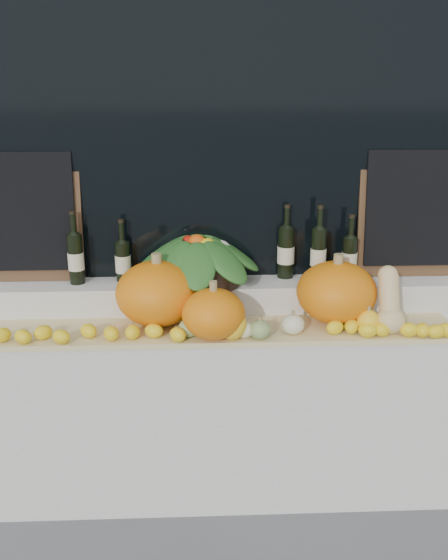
% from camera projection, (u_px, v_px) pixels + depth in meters
% --- Properties ---
extents(storefront_facade, '(7.00, 0.94, 4.50)m').
position_uv_depth(storefront_facade, '(217.00, 23.00, 3.20)').
color(storefront_facade, beige).
rests_on(storefront_facade, ground).
extents(display_sill, '(2.30, 0.55, 0.88)m').
position_uv_depth(display_sill, '(223.00, 405.00, 3.09)').
color(display_sill, silver).
rests_on(display_sill, ground).
extents(rear_tier, '(2.30, 0.25, 0.16)m').
position_uv_depth(rear_tier, '(222.00, 296.00, 3.07)').
color(rear_tier, silver).
rests_on(rear_tier, display_sill).
extents(straw_bedding, '(2.10, 0.32, 0.02)m').
position_uv_depth(straw_bedding, '(224.00, 331.00, 2.83)').
color(straw_bedding, tan).
rests_on(straw_bedding, display_sill).
extents(pumpkin_left, '(0.43, 0.43, 0.30)m').
position_uv_depth(pumpkin_left, '(158.00, 293.00, 2.84)').
color(pumpkin_left, orange).
rests_on(pumpkin_left, straw_bedding).
extents(pumpkin_right, '(0.48, 0.48, 0.28)m').
position_uv_depth(pumpkin_right, '(336.00, 292.00, 2.87)').
color(pumpkin_right, orange).
rests_on(pumpkin_right, straw_bedding).
extents(pumpkin_center, '(0.33, 0.33, 0.22)m').
position_uv_depth(pumpkin_center, '(214.00, 314.00, 2.70)').
color(pumpkin_center, orange).
rests_on(pumpkin_center, straw_bedding).
extents(butternut_squash, '(0.13, 0.20, 0.28)m').
position_uv_depth(butternut_squash, '(390.00, 303.00, 2.77)').
color(butternut_squash, '#DFBE83').
rests_on(butternut_squash, straw_bedding).
extents(decorative_gourds, '(0.89, 0.16, 0.16)m').
position_uv_depth(decorative_gourds, '(266.00, 325.00, 2.72)').
color(decorative_gourds, '#2E641E').
rests_on(decorative_gourds, straw_bedding).
extents(lemon_heap, '(2.20, 0.16, 0.06)m').
position_uv_depth(lemon_heap, '(226.00, 332.00, 2.71)').
color(lemon_heap, yellow).
rests_on(lemon_heap, straw_bedding).
extents(produce_bowl, '(0.64, 0.64, 0.25)m').
position_uv_depth(produce_bowl, '(197.00, 258.00, 2.99)').
color(produce_bowl, black).
rests_on(produce_bowl, rear_tier).
extents(wine_bottle_far_left, '(0.08, 0.08, 0.35)m').
position_uv_depth(wine_bottle_far_left, '(76.00, 258.00, 2.97)').
color(wine_bottle_far_left, black).
rests_on(wine_bottle_far_left, rear_tier).
extents(wine_bottle_near_left, '(0.08, 0.08, 0.31)m').
position_uv_depth(wine_bottle_near_left, '(123.00, 261.00, 3.02)').
color(wine_bottle_near_left, black).
rests_on(wine_bottle_near_left, rear_tier).
extents(wine_bottle_tall, '(0.08, 0.08, 0.37)m').
position_uv_depth(wine_bottle_tall, '(286.00, 252.00, 3.06)').
color(wine_bottle_tall, black).
rests_on(wine_bottle_tall, rear_tier).
extents(wine_bottle_near_right, '(0.08, 0.08, 0.37)m').
position_uv_depth(wine_bottle_near_right, '(318.00, 254.00, 3.01)').
color(wine_bottle_near_right, black).
rests_on(wine_bottle_near_right, rear_tier).
extents(wine_bottle_far_right, '(0.08, 0.08, 0.32)m').
position_uv_depth(wine_bottle_far_right, '(349.00, 258.00, 3.03)').
color(wine_bottle_far_right, black).
rests_on(wine_bottle_far_right, rear_tier).
extents(chalkboard_left, '(0.50, 0.09, 0.62)m').
position_uv_depth(chalkboard_left, '(28.00, 215.00, 2.96)').
color(chalkboard_left, '#4C331E').
rests_on(chalkboard_left, rear_tier).
extents(chalkboard_right, '(0.50, 0.09, 0.62)m').
position_uv_depth(chalkboard_right, '(410.00, 211.00, 3.04)').
color(chalkboard_right, '#4C331E').
rests_on(chalkboard_right, rear_tier).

